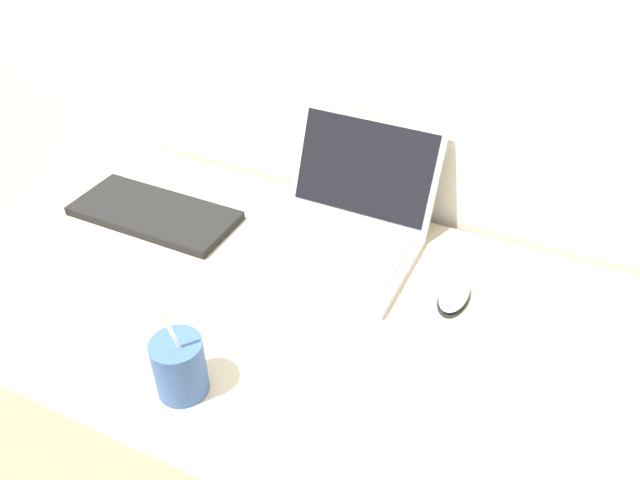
{
  "coord_description": "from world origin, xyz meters",
  "views": [
    {
      "loc": [
        0.31,
        -0.38,
        1.51
      ],
      "look_at": [
        -0.1,
        0.48,
        0.78
      ],
      "focal_mm": 35.0,
      "sensor_mm": 36.0,
      "label": 1
    }
  ],
  "objects": [
    {
      "name": "desk",
      "position": [
        0.0,
        0.37,
        0.35
      ],
      "size": [
        1.4,
        0.74,
        0.7
      ],
      "color": "beige",
      "rests_on": "ground_plane"
    },
    {
      "name": "laptop",
      "position": [
        -0.1,
        0.6,
        0.75
      ],
      "size": [
        0.32,
        0.35,
        0.23
      ],
      "color": "#ADADB2",
      "rests_on": "desk"
    },
    {
      "name": "drink_cup",
      "position": [
        -0.18,
        0.12,
        0.76
      ],
      "size": [
        0.08,
        0.08,
        0.2
      ],
      "color": "#33518C",
      "rests_on": "desk"
    },
    {
      "name": "computer_mouse",
      "position": [
        0.16,
        0.52,
        0.72
      ],
      "size": [
        0.06,
        0.11,
        0.03
      ],
      "color": "black",
      "rests_on": "desk"
    },
    {
      "name": "external_keyboard",
      "position": [
        -0.52,
        0.5,
        0.71
      ],
      "size": [
        0.37,
        0.16,
        0.02
      ],
      "color": "black",
      "rests_on": "desk"
    }
  ]
}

